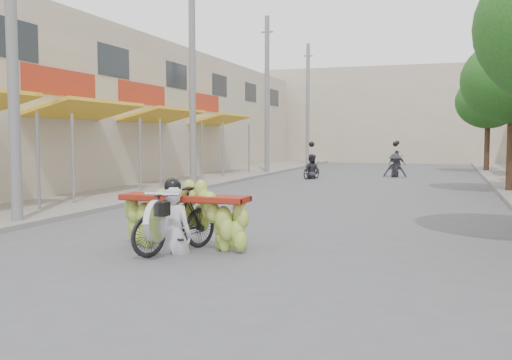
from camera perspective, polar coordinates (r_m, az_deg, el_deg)
The scene contains 13 objects.
ground at distance 7.91m, azimuth -7.14°, elevation -9.76°, with size 120.00×120.00×0.00m, color #535358.
sidewalk_left at distance 24.29m, azimuth -6.76°, elevation -0.08°, with size 4.00×60.00×0.12m, color gray.
shophouse_row_left at distance 25.92m, azimuth -17.89°, elevation 6.52°, with size 9.77×40.00×6.00m.
far_building at distance 45.06m, azimuth 14.30°, elevation 6.23°, with size 20.00×6.00×7.00m, color #B7A891.
utility_pole_near at distance 13.37m, azimuth -23.25°, elevation 13.05°, with size 0.60×0.24×8.00m.
utility_pole_mid at distance 20.93m, azimuth -6.38°, elevation 10.09°, with size 0.60×0.24×8.00m.
utility_pole_far at distance 29.32m, azimuth 1.10°, elevation 8.47°, with size 0.60×0.24×8.00m.
utility_pole_back at distance 37.99m, azimuth 5.19°, elevation 7.51°, with size 0.60×0.24×8.00m.
street_tree_far at distance 33.03m, azimuth 22.21°, elevation 7.26°, with size 3.40×3.40×5.25m.
banana_motorbike at distance 9.63m, azimuth -7.77°, elevation -2.98°, with size 2.25×1.93×2.10m.
bg_motorbike_a at distance 26.13m, azimuth 5.57°, elevation 1.84°, with size 0.89×1.48×1.95m.
bg_motorbike_b at distance 27.92m, azimuth 13.74°, elevation 2.04°, with size 1.11×1.65×1.95m.
bg_motorbike_c at distance 34.37m, azimuth 13.92°, elevation 2.40°, with size 1.04×1.53×1.95m.
Camera 1 is at (3.33, -6.91, 1.92)m, focal length 40.00 mm.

